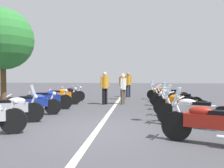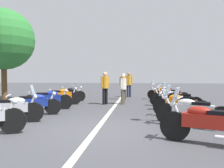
{
  "view_description": "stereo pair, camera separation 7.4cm",
  "coord_description": "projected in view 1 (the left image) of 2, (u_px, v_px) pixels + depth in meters",
  "views": [
    {
      "loc": [
        -6.12,
        -1.08,
        1.5
      ],
      "look_at": [
        3.86,
        0.0,
        1.13
      ],
      "focal_mm": 36.45,
      "sensor_mm": 36.0,
      "label": 1
    },
    {
      "loc": [
        -6.12,
        -1.15,
        1.5
      ],
      "look_at": [
        3.86,
        0.0,
        1.13
      ],
      "focal_mm": 36.45,
      "sensor_mm": 36.0,
      "label": 2
    }
  ],
  "objects": [
    {
      "name": "ground_plane",
      "position": [
        97.0,
        130.0,
        6.25
      ],
      "size": [
        80.0,
        80.0,
        0.0
      ],
      "primitive_type": "plane",
      "color": "#424247"
    },
    {
      "name": "lane_centre_stripe",
      "position": [
        111.0,
        110.0,
        9.85
      ],
      "size": [
        18.37,
        0.16,
        0.01
      ],
      "primitive_type": "cube",
      "color": "beige",
      "rests_on": "ground_plane"
    },
    {
      "name": "motorcycle_left_row_1",
      "position": [
        12.0,
        108.0,
        7.17
      ],
      "size": [
        0.9,
        1.96,
        1.21
      ],
      "rotation": [
        0.0,
        0.0,
        -1.23
      ],
      "color": "black",
      "rests_on": "ground_plane"
    },
    {
      "name": "motorcycle_left_row_2",
      "position": [
        33.0,
        103.0,
        8.59
      ],
      "size": [
        0.9,
        2.06,
        0.99
      ],
      "rotation": [
        0.0,
        0.0,
        -1.25
      ],
      "color": "black",
      "rests_on": "ground_plane"
    },
    {
      "name": "motorcycle_left_row_3",
      "position": [
        48.0,
        99.0,
        10.05
      ],
      "size": [
        0.83,
        2.13,
        1.01
      ],
      "rotation": [
        0.0,
        0.0,
        -1.31
      ],
      "color": "black",
      "rests_on": "ground_plane"
    },
    {
      "name": "motorcycle_left_row_4",
      "position": [
        60.0,
        96.0,
        11.61
      ],
      "size": [
        1.06,
        2.04,
        1.0
      ],
      "rotation": [
        0.0,
        0.0,
        -1.16
      ],
      "color": "black",
      "rests_on": "ground_plane"
    },
    {
      "name": "motorcycle_left_row_5",
      "position": [
        68.0,
        94.0,
        13.2
      ],
      "size": [
        0.91,
        1.89,
        0.99
      ],
      "rotation": [
        0.0,
        0.0,
        -1.21
      ],
      "color": "black",
      "rests_on": "ground_plane"
    },
    {
      "name": "motorcycle_right_row_0",
      "position": [
        208.0,
        123.0,
        4.94
      ],
      "size": [
        0.96,
        2.0,
        1.23
      ],
      "rotation": [
        0.0,
        0.0,
        1.21
      ],
      "color": "black",
      "rests_on": "ground_plane"
    },
    {
      "name": "motorcycle_right_row_1",
      "position": [
        193.0,
        111.0,
        6.6
      ],
      "size": [
        1.03,
        2.07,
        1.22
      ],
      "rotation": [
        0.0,
        0.0,
        1.18
      ],
      "color": "black",
      "rests_on": "ground_plane"
    },
    {
      "name": "motorcycle_right_row_2",
      "position": [
        181.0,
        105.0,
        8.11
      ],
      "size": [
        1.02,
        1.94,
        1.01
      ],
      "rotation": [
        0.0,
        0.0,
        1.15
      ],
      "color": "black",
      "rests_on": "ground_plane"
    },
    {
      "name": "motorcycle_right_row_3",
      "position": [
        178.0,
        100.0,
        9.5
      ],
      "size": [
        1.07,
        1.86,
        1.22
      ],
      "rotation": [
        0.0,
        0.0,
        1.1
      ],
      "color": "black",
      "rests_on": "ground_plane"
    },
    {
      "name": "motorcycle_right_row_4",
      "position": [
        170.0,
        97.0,
        11.04
      ],
      "size": [
        0.89,
        1.96,
        1.0
      ],
      "rotation": [
        0.0,
        0.0,
        1.27
      ],
      "color": "black",
      "rests_on": "ground_plane"
    },
    {
      "name": "motorcycle_right_row_5",
      "position": [
        170.0,
        95.0,
        12.46
      ],
      "size": [
        1.1,
        1.91,
        0.99
      ],
      "rotation": [
        0.0,
        0.0,
        1.1
      ],
      "color": "black",
      "rests_on": "ground_plane"
    },
    {
      "name": "motorcycle_right_row_6",
      "position": [
        163.0,
        93.0,
        14.04
      ],
      "size": [
        1.04,
        1.98,
        1.19
      ],
      "rotation": [
        0.0,
        0.0,
        1.16
      ],
      "color": "black",
      "rests_on": "ground_plane"
    },
    {
      "name": "traffic_cone_1",
      "position": [
        14.0,
        105.0,
        9.42
      ],
      "size": [
        0.36,
        0.36,
        0.61
      ],
      "color": "orange",
      "rests_on": "ground_plane"
    },
    {
      "name": "traffic_cone_2",
      "position": [
        36.0,
        100.0,
        11.12
      ],
      "size": [
        0.36,
        0.36,
        0.61
      ],
      "color": "orange",
      "rests_on": "ground_plane"
    },
    {
      "name": "bystander_0",
      "position": [
        105.0,
        85.0,
        11.82
      ],
      "size": [
        0.41,
        0.39,
        1.69
      ],
      "rotation": [
        0.0,
        0.0,
        3.97
      ],
      "color": "black",
      "rests_on": "ground_plane"
    },
    {
      "name": "bystander_1",
      "position": [
        128.0,
        83.0,
        15.83
      ],
      "size": [
        0.32,
        0.5,
        1.73
      ],
      "rotation": [
        0.0,
        0.0,
        0.37
      ],
      "color": "#1E2338",
      "rests_on": "ground_plane"
    },
    {
      "name": "bystander_2",
      "position": [
        123.0,
        87.0,
        11.91
      ],
      "size": [
        0.49,
        0.32,
        1.57
      ],
      "rotation": [
        0.0,
        0.0,
        1.16
      ],
      "color": "brown",
      "rests_on": "ground_plane"
    },
    {
      "name": "bystander_3",
      "position": [
        123.0,
        84.0,
        14.28
      ],
      "size": [
        0.32,
        0.51,
        1.65
      ],
      "rotation": [
        0.0,
        0.0,
        5.99
      ],
      "color": "black",
      "rests_on": "ground_plane"
    },
    {
      "name": "roadside_tree_1",
      "position": [
        3.0,
        39.0,
        13.43
      ],
      "size": [
        3.61,
        3.61,
        5.47
      ],
      "color": "brown",
      "rests_on": "ground_plane"
    }
  ]
}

